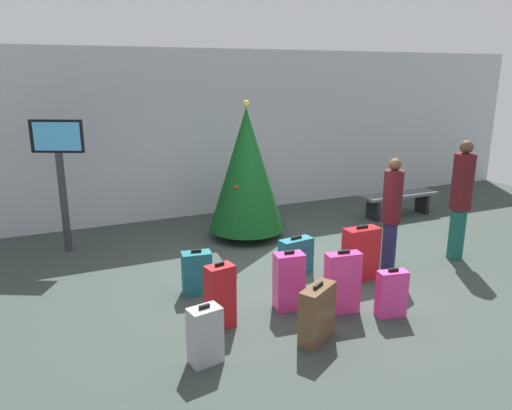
# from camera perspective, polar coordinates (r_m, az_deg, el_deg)

# --- Properties ---
(ground_plane) EXTENTS (16.00, 16.00, 0.00)m
(ground_plane) POSITION_cam_1_polar(r_m,az_deg,el_deg) (7.35, 4.80, -8.00)
(ground_plane) COLOR #38423D
(back_wall) EXTENTS (16.00, 0.20, 3.36)m
(back_wall) POSITION_cam_1_polar(r_m,az_deg,el_deg) (10.19, -5.09, 8.37)
(back_wall) COLOR #B7BCC1
(back_wall) RESTS_ON ground_plane
(holiday_tree) EXTENTS (1.35, 1.35, 2.45)m
(holiday_tree) POSITION_cam_1_polar(r_m,az_deg,el_deg) (8.57, -1.13, 4.18)
(holiday_tree) COLOR #4C3319
(holiday_tree) RESTS_ON ground_plane
(flight_info_kiosk) EXTENTS (0.79, 0.45, 2.19)m
(flight_info_kiosk) POSITION_cam_1_polar(r_m,az_deg,el_deg) (8.44, -22.08, 4.71)
(flight_info_kiosk) COLOR #333338
(flight_info_kiosk) RESTS_ON ground_plane
(waiting_bench) EXTENTS (1.72, 0.44, 0.48)m
(waiting_bench) POSITION_cam_1_polar(r_m,az_deg,el_deg) (10.49, 16.42, 0.70)
(waiting_bench) COLOR #4C5159
(waiting_bench) RESTS_ON ground_plane
(traveller_0) EXTENTS (0.40, 0.40, 1.70)m
(traveller_0) POSITION_cam_1_polar(r_m,az_deg,el_deg) (7.50, 15.63, -0.68)
(traveller_0) COLOR #1E234C
(traveller_0) RESTS_ON ground_plane
(traveller_1) EXTENTS (0.40, 0.40, 1.91)m
(traveller_1) POSITION_cam_1_polar(r_m,az_deg,el_deg) (8.23, 22.93, 0.85)
(traveller_1) COLOR #19594C
(traveller_1) RESTS_ON ground_plane
(suitcase_0) EXTENTS (0.54, 0.44, 0.69)m
(suitcase_0) POSITION_cam_1_polar(r_m,az_deg,el_deg) (5.53, 7.20, -12.56)
(suitcase_0) COLOR brown
(suitcase_0) RESTS_ON ground_plane
(suitcase_1) EXTENTS (0.35, 0.26, 0.81)m
(suitcase_1) POSITION_cam_1_polar(r_m,az_deg,el_deg) (5.74, -4.22, -10.69)
(suitcase_1) COLOR #B2191E
(suitcase_1) RESTS_ON ground_plane
(suitcase_2) EXTENTS (0.46, 0.23, 0.82)m
(suitcase_2) POSITION_cam_1_polar(r_m,az_deg,el_deg) (6.16, 10.10, -8.99)
(suitcase_2) COLOR #E5388C
(suitcase_2) RESTS_ON ground_plane
(suitcase_3) EXTENTS (0.36, 0.27, 0.65)m
(suitcase_3) POSITION_cam_1_polar(r_m,az_deg,el_deg) (5.15, -5.99, -14.99)
(suitcase_3) COLOR #9EA0A5
(suitcase_3) RESTS_ON ground_plane
(suitcase_4) EXTENTS (0.53, 0.28, 0.57)m
(suitcase_4) POSITION_cam_1_polar(r_m,az_deg,el_deg) (7.27, 4.72, -5.97)
(suitcase_4) COLOR #19606B
(suitcase_4) RESTS_ON ground_plane
(suitcase_5) EXTENTS (0.39, 0.27, 0.77)m
(suitcase_5) POSITION_cam_1_polar(r_m,az_deg,el_deg) (6.18, 3.88, -8.92)
(suitcase_5) COLOR #E5388C
(suitcase_5) RESTS_ON ground_plane
(suitcase_6) EXTENTS (0.38, 0.23, 0.62)m
(suitcase_6) POSITION_cam_1_polar(r_m,az_deg,el_deg) (6.24, 15.63, -9.98)
(suitcase_6) COLOR #E5388C
(suitcase_6) RESTS_ON ground_plane
(suitcase_7) EXTENTS (0.52, 0.24, 0.81)m
(suitcase_7) POSITION_cam_1_polar(r_m,az_deg,el_deg) (7.16, 12.21, -5.61)
(suitcase_7) COLOR #B2191E
(suitcase_7) RESTS_ON ground_plane
(suitcase_8) EXTENTS (0.42, 0.28, 0.62)m
(suitcase_8) POSITION_cam_1_polar(r_m,az_deg,el_deg) (6.65, -6.96, -7.91)
(suitcase_8) COLOR #19606B
(suitcase_8) RESTS_ON ground_plane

